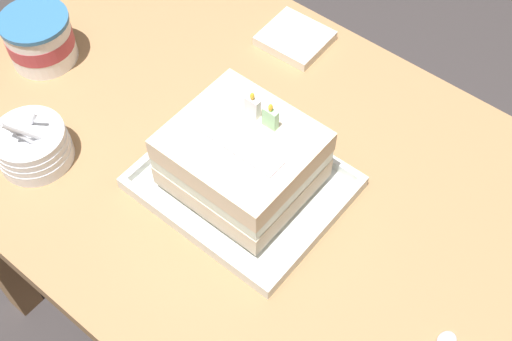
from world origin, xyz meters
name	(u,v)px	position (x,y,z in m)	size (l,w,h in m)	color
dining_table	(268,211)	(0.00, 0.00, 0.63)	(1.23, 0.73, 0.73)	#9E754C
foil_tray	(243,184)	(-0.02, -0.04, 0.74)	(0.30, 0.25, 0.02)	silver
birthday_cake	(242,158)	(-0.02, -0.04, 0.81)	(0.21, 0.19, 0.15)	beige
bowl_stack	(33,146)	(-0.32, -0.21, 0.77)	(0.12, 0.12, 0.12)	white
ice_cream_tub	(40,38)	(-0.49, -0.05, 0.78)	(0.12, 0.12, 0.09)	white
napkin_pile	(295,38)	(-0.15, 0.27, 0.74)	(0.12, 0.11, 0.02)	silver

